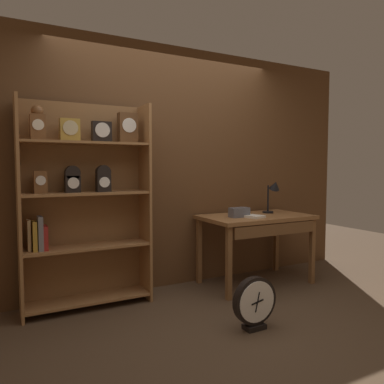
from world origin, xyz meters
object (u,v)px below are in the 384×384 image
desk_lamp (273,191)px  round_clock_large (255,303)px  workbench (257,224)px  open_repair_manual (253,216)px  bookshelf (84,199)px  toolbox_small (239,212)px

desk_lamp → round_clock_large: bearing=-135.5°
workbench → open_repair_manual: open_repair_manual is taller
bookshelf → open_repair_manual: (1.70, -0.31, -0.23)m
bookshelf → workbench: bearing=-6.6°
round_clock_large → workbench: bearing=51.4°
workbench → round_clock_large: 1.27m
toolbox_small → round_clock_large: size_ratio=0.50×
workbench → round_clock_large: (-0.74, -0.92, -0.46)m
workbench → open_repair_manual: 0.20m
desk_lamp → toolbox_small: 0.60m
bookshelf → desk_lamp: bearing=-3.2°
bookshelf → round_clock_large: bearing=-45.9°
workbench → toolbox_small: (-0.25, -0.01, 0.14)m
bookshelf → workbench: bookshelf is taller
bookshelf → desk_lamp: 2.14m
bookshelf → round_clock_large: 1.77m
desk_lamp → toolbox_small: (-0.55, -0.11, -0.21)m
desk_lamp → round_clock_large: (-1.04, -1.02, -0.81)m
bookshelf → desk_lamp: bookshelf is taller
toolbox_small → open_repair_manual: size_ratio=0.98×
bookshelf → open_repair_manual: size_ratio=8.64×
bookshelf → workbench: 1.88m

